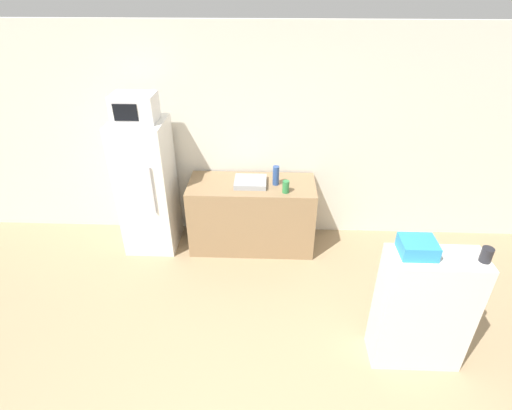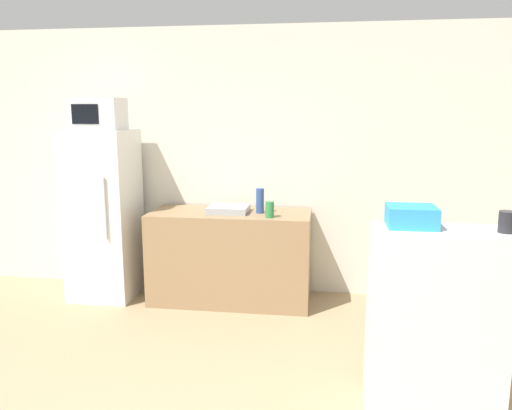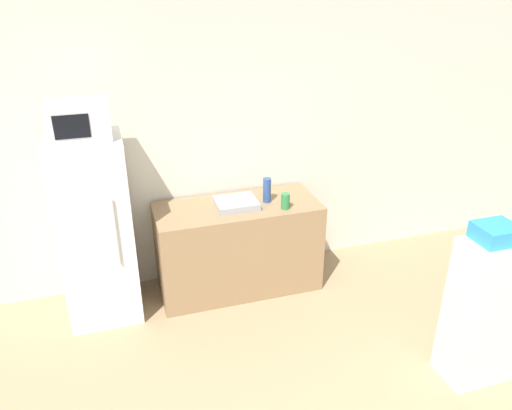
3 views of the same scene
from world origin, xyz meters
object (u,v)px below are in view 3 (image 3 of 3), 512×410
refrigerator (96,231)px  microwave (78,120)px  bottle_short (285,201)px  basket (496,233)px  bottle_tall (267,190)px

refrigerator → microwave: 0.96m
refrigerator → bottle_short: bearing=-5.7°
microwave → bottle_short: 1.84m
microwave → basket: bearing=-31.3°
basket → bottle_tall: bearing=124.0°
refrigerator → basket: refrigerator is taller
bottle_tall → basket: (1.09, -1.61, 0.22)m
refrigerator → bottle_short: size_ratio=11.28×
microwave → basket: (2.61, -1.59, -0.57)m
bottle_tall → bottle_short: size_ratio=1.61×
microwave → basket: size_ratio=1.68×
refrigerator → bottle_short: (1.64, -0.16, 0.13)m
bottle_tall → basket: size_ratio=0.84×
bottle_tall → refrigerator: bearing=-179.1°
microwave → bottle_short: bearing=-5.6°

